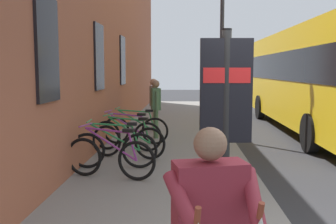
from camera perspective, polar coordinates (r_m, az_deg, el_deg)
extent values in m
plane|color=#2D2D30|center=(10.27, 15.99, -5.66)|extent=(60.00, 60.00, 0.00)
cube|color=gray|center=(11.95, 0.77, -3.45)|extent=(24.00, 3.50, 0.12)
cube|color=#9E563D|center=(13.16, -8.34, 15.10)|extent=(22.00, 0.60, 8.22)
cube|color=black|center=(6.15, -17.62, 8.91)|extent=(0.90, 0.06, 1.60)
cube|color=black|center=(9.51, -10.28, 8.09)|extent=(0.90, 0.06, 1.60)
cube|color=black|center=(12.95, -6.82, 7.66)|extent=(0.90, 0.06, 1.60)
torus|color=black|center=(7.30, -12.47, -6.58)|extent=(0.23, 0.71, 0.72)
torus|color=black|center=(6.86, -4.72, -7.28)|extent=(0.23, 0.71, 0.72)
cylinder|color=#8C338C|center=(6.99, -8.57, -4.76)|extent=(0.28, 1.00, 0.58)
cylinder|color=#8C338C|center=(6.98, -9.16, -2.70)|extent=(0.24, 0.84, 0.09)
cylinder|color=#8C338C|center=(6.83, -5.32, -5.19)|extent=(0.08, 0.19, 0.51)
cube|color=black|center=(6.81, -5.93, -2.76)|extent=(0.15, 0.22, 0.06)
cylinder|color=#8C338C|center=(7.17, -12.23, -1.93)|extent=(0.47, 0.14, 0.02)
torus|color=black|center=(7.84, -11.97, -5.67)|extent=(0.10, 0.72, 0.72)
torus|color=black|center=(7.70, -4.26, -5.77)|extent=(0.10, 0.72, 0.72)
cylinder|color=#267F3F|center=(7.70, -8.00, -3.73)|extent=(0.09, 1.02, 0.58)
cylinder|color=#267F3F|center=(7.67, -8.58, -1.89)|extent=(0.08, 0.85, 0.09)
cylinder|color=#267F3F|center=(7.66, -4.83, -3.93)|extent=(0.05, 0.19, 0.51)
cube|color=black|center=(7.62, -5.41, -1.78)|extent=(0.11, 0.20, 0.06)
cylinder|color=#267F3F|center=(7.73, -11.71, -1.32)|extent=(0.48, 0.05, 0.02)
torus|color=black|center=(8.82, -9.19, -4.28)|extent=(0.24, 0.71, 0.72)
torus|color=black|center=(8.41, -2.73, -4.71)|extent=(0.24, 0.71, 0.72)
cylinder|color=#267F3F|center=(8.55, -5.90, -2.70)|extent=(0.29, 0.99, 0.58)
cylinder|color=#267F3F|center=(8.54, -6.38, -1.02)|extent=(0.25, 0.83, 0.09)
cylinder|color=#267F3F|center=(8.40, -3.22, -3.01)|extent=(0.08, 0.19, 0.51)
cube|color=black|center=(8.38, -3.71, -1.03)|extent=(0.15, 0.22, 0.06)
cylinder|color=#267F3F|center=(8.71, -8.96, -0.42)|extent=(0.47, 0.14, 0.02)
torus|color=black|center=(9.57, -9.14, -3.44)|extent=(0.18, 0.72, 0.72)
torus|color=black|center=(9.24, -3.07, -3.72)|extent=(0.18, 0.72, 0.72)
cylinder|color=#8C338C|center=(9.34, -6.03, -1.93)|extent=(0.21, 1.01, 0.58)
cylinder|color=#8C338C|center=(9.33, -6.49, -0.39)|extent=(0.18, 0.85, 0.09)
cylinder|color=#8C338C|center=(9.22, -3.52, -2.17)|extent=(0.07, 0.19, 0.51)
cube|color=black|center=(9.20, -3.99, -0.37)|extent=(0.13, 0.21, 0.06)
cylinder|color=#8C338C|center=(9.47, -8.93, 0.13)|extent=(0.48, 0.11, 0.02)
torus|color=black|center=(10.29, -7.76, -2.73)|extent=(0.11, 0.72, 0.72)
torus|color=black|center=(10.08, -1.96, -2.86)|extent=(0.11, 0.72, 0.72)
cylinder|color=#267F3F|center=(10.13, -4.77, -1.27)|extent=(0.11, 1.02, 0.58)
cylinder|color=#267F3F|center=(10.12, -5.20, 0.15)|extent=(0.10, 0.85, 0.09)
cylinder|color=#267F3F|center=(10.06, -2.39, -1.45)|extent=(0.05, 0.19, 0.51)
cube|color=black|center=(10.03, -2.82, 0.20)|extent=(0.11, 0.21, 0.06)
cylinder|color=#267F3F|center=(10.20, -7.54, 0.59)|extent=(0.48, 0.06, 0.02)
cylinder|color=black|center=(4.15, 8.54, -4.47)|extent=(0.10, 0.10, 2.40)
cube|color=black|center=(4.08, 8.67, 3.13)|extent=(0.10, 0.55, 1.10)
cube|color=red|center=(4.08, 8.71, 5.45)|extent=(0.11, 0.50, 0.16)
cube|color=yellow|center=(13.71, 21.28, 4.90)|extent=(10.51, 2.56, 3.00)
cube|color=black|center=(13.71, 21.35, 6.41)|extent=(10.30, 2.60, 0.90)
cylinder|color=black|center=(10.27, 20.50, -2.98)|extent=(1.00, 0.26, 1.00)
cylinder|color=black|center=(17.35, 21.39, 0.64)|extent=(1.00, 0.26, 1.00)
cylinder|color=black|center=(16.75, 13.58, 0.71)|extent=(1.00, 0.26, 1.00)
cylinder|color=#4C724C|center=(11.16, -1.89, -1.70)|extent=(0.12, 0.12, 0.83)
cylinder|color=#4C724C|center=(10.99, -1.78, -1.82)|extent=(0.12, 0.12, 0.83)
cube|color=#4C724C|center=(10.99, -1.85, 1.97)|extent=(0.52, 0.33, 0.62)
sphere|color=#8C664C|center=(10.97, -1.86, 4.23)|extent=(0.22, 0.22, 0.22)
cylinder|color=#4C724C|center=(11.26, -2.01, 1.87)|extent=(0.10, 0.10, 0.55)
cylinder|color=#4C724C|center=(10.73, -1.68, 1.65)|extent=(0.10, 0.10, 0.55)
cylinder|color=#B2A599|center=(12.24, -2.18, -0.97)|extent=(0.12, 0.12, 0.83)
cylinder|color=#B2A599|center=(12.42, -2.15, -0.87)|extent=(0.12, 0.12, 0.83)
cube|color=brown|center=(12.26, -2.18, 2.45)|extent=(0.50, 0.27, 0.62)
sphere|color=tan|center=(12.24, -2.19, 4.48)|extent=(0.22, 0.22, 0.22)
cylinder|color=brown|center=(11.99, -2.22, 2.17)|extent=(0.10, 0.10, 0.55)
cylinder|color=brown|center=(12.53, -2.14, 2.35)|extent=(0.10, 0.10, 0.55)
cube|color=maroon|center=(2.55, 6.23, -13.96)|extent=(0.34, 0.50, 0.59)
sphere|color=#8C664C|center=(2.44, 6.35, -4.76)|extent=(0.21, 0.21, 0.21)
cylinder|color=maroon|center=(2.43, 12.70, -12.65)|extent=(0.43, 0.10, 0.33)
cylinder|color=brown|center=(2.26, 13.69, -14.11)|extent=(0.07, 0.05, 0.11)
cylinder|color=maroon|center=(2.30, 2.21, -13.66)|extent=(0.42, 0.27, 0.33)
cylinder|color=brown|center=(2.14, 4.44, -15.15)|extent=(0.07, 0.05, 0.11)
cylinder|color=#333338|center=(11.58, 8.04, 9.75)|extent=(0.12, 0.12, 5.34)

